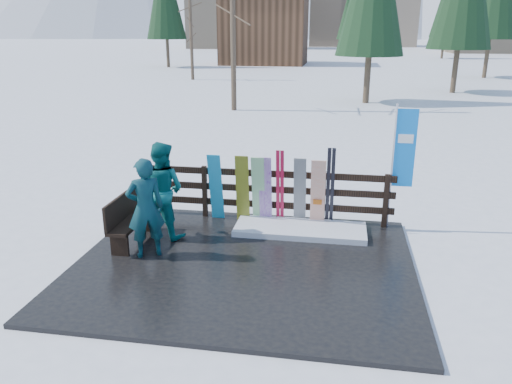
% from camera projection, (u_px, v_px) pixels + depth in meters
% --- Properties ---
extents(ground, '(700.00, 700.00, 0.00)m').
position_uv_depth(ground, '(244.00, 267.00, 8.97)').
color(ground, white).
rests_on(ground, ground).
extents(deck, '(6.00, 5.00, 0.08)m').
position_uv_depth(deck, '(244.00, 265.00, 8.95)').
color(deck, black).
rests_on(deck, ground).
extents(fence, '(5.60, 0.10, 1.15)m').
position_uv_depth(fence, '(263.00, 191.00, 10.80)').
color(fence, black).
rests_on(fence, deck).
extents(snow_patch, '(2.68, 1.00, 0.12)m').
position_uv_depth(snow_patch, '(300.00, 229.00, 10.28)').
color(snow_patch, white).
rests_on(snow_patch, deck).
extents(bench, '(0.41, 1.50, 0.97)m').
position_uv_depth(bench, '(128.00, 218.00, 9.65)').
color(bench, black).
rests_on(bench, deck).
extents(snowboard_0, '(0.28, 0.34, 1.51)m').
position_uv_depth(snowboard_0, '(216.00, 187.00, 10.72)').
color(snowboard_0, '#1E9FCF').
rests_on(snowboard_0, deck).
extents(snowboard_1, '(0.27, 0.32, 1.49)m').
position_uv_depth(snowboard_1, '(258.00, 190.00, 10.58)').
color(snowboard_1, white).
rests_on(snowboard_1, deck).
extents(snowboard_2, '(0.28, 0.20, 1.49)m').
position_uv_depth(snowboard_2, '(242.00, 189.00, 10.63)').
color(snowboard_2, yellow).
rests_on(snowboard_2, deck).
extents(snowboard_3, '(0.27, 0.27, 1.49)m').
position_uv_depth(snowboard_3, '(265.00, 190.00, 10.55)').
color(snowboard_3, silver).
rests_on(snowboard_3, deck).
extents(snowboard_4, '(0.25, 0.36, 1.51)m').
position_uv_depth(snowboard_4, '(300.00, 192.00, 10.43)').
color(snowboard_4, black).
rests_on(snowboard_4, deck).
extents(snowboard_5, '(0.30, 0.22, 1.47)m').
position_uv_depth(snowboard_5, '(318.00, 193.00, 10.38)').
color(snowboard_5, white).
rests_on(snowboard_5, deck).
extents(ski_pair_a, '(0.16, 0.22, 1.63)m').
position_uv_depth(ski_pair_a, '(280.00, 187.00, 10.55)').
color(ski_pair_a, '#B51636').
rests_on(ski_pair_a, deck).
extents(ski_pair_b, '(0.17, 0.25, 1.73)m').
position_uv_depth(ski_pair_b, '(330.00, 187.00, 10.37)').
color(ski_pair_b, black).
rests_on(ski_pair_b, deck).
extents(rental_flag, '(0.45, 0.04, 2.60)m').
position_uv_depth(rental_flag, '(402.00, 153.00, 10.10)').
color(rental_flag, silver).
rests_on(rental_flag, deck).
extents(person_front, '(0.81, 0.73, 1.85)m').
position_uv_depth(person_front, '(146.00, 208.00, 8.97)').
color(person_front, '#0E4F47').
rests_on(person_front, deck).
extents(person_back, '(1.09, 0.94, 1.94)m').
position_uv_depth(person_back, '(162.00, 190.00, 9.84)').
color(person_back, '#0E6262').
rests_on(person_back, deck).
extents(resort_buildings, '(73.00, 87.60, 22.60)m').
position_uv_depth(resort_buildings, '(343.00, 3.00, 113.96)').
color(resort_buildings, tan).
rests_on(resort_buildings, ground).
extents(trees, '(42.34, 68.91, 13.20)m').
position_uv_depth(trees, '(365.00, 12.00, 52.77)').
color(trees, '#382B1E').
rests_on(trees, ground).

